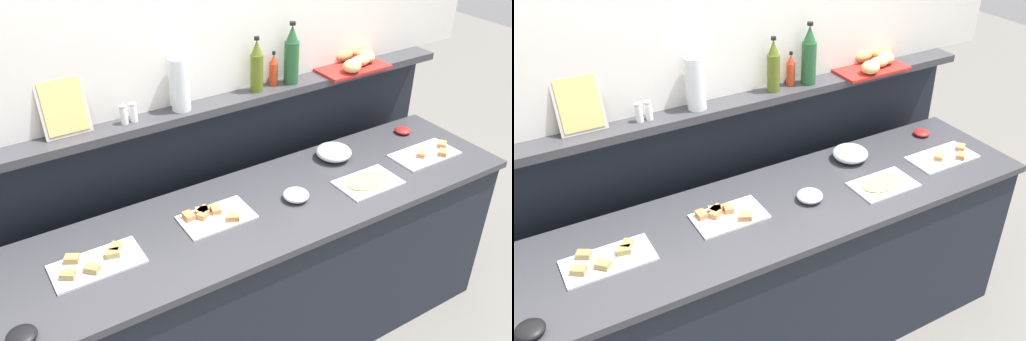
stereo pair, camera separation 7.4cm
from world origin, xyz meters
TOP-DOWN VIEW (x-y plane):
  - ground_plane at (0.00, 0.60)m, footprint 12.00×12.00m
  - buffet_counter at (0.00, 0.00)m, footprint 2.56×0.66m
  - back_ledge_unit at (0.00, 0.51)m, footprint 2.76×0.22m
  - sandwich_platter_front at (0.97, -0.06)m, footprint 0.36×0.19m
  - sandwich_platter_side at (-0.26, 0.04)m, footprint 0.32×0.19m
  - sandwich_platter_rear at (-0.80, 0.01)m, footprint 0.36×0.19m
  - cold_cuts_platter at (0.52, -0.11)m, footprint 0.31×0.20m
  - glass_bowl_large at (0.14, -0.03)m, footprint 0.12×0.12m
  - glass_bowl_medium at (0.53, 0.18)m, footprint 0.19×0.19m
  - condiment_bowl_cream at (-1.13, -0.23)m, footprint 0.10×0.10m
  - condiment_bowl_dark at (1.04, 0.19)m, footprint 0.09×0.09m
  - wine_bottle_green at (0.41, 0.42)m, footprint 0.08×0.08m
  - hot_sauce_bottle at (0.32, 0.45)m, footprint 0.04×0.04m
  - olive_oil_bottle at (0.21, 0.43)m, footprint 0.06×0.06m
  - salt_shaker at (-0.48, 0.43)m, footprint 0.03×0.03m
  - pepper_shaker at (-0.43, 0.43)m, footprint 0.03×0.03m
  - bread_basket at (0.85, 0.44)m, footprint 0.41×0.30m
  - framed_picture at (-0.72, 0.47)m, footprint 0.20×0.08m
  - water_carafe at (-0.20, 0.43)m, footprint 0.09×0.09m

SIDE VIEW (x-z plane):
  - ground_plane at x=0.00m, z-range 0.00..0.00m
  - buffet_counter at x=0.00m, z-range 0.00..0.92m
  - back_ledge_unit at x=0.00m, z-range 0.03..1.31m
  - sandwich_platter_front at x=0.97m, z-range 0.91..0.94m
  - cold_cuts_platter at x=0.52m, z-range 0.92..0.94m
  - sandwich_platter_rear at x=-0.80m, z-range 0.91..0.95m
  - sandwich_platter_side at x=-0.26m, z-range 0.91..0.95m
  - condiment_bowl_dark at x=1.04m, z-range 0.92..0.95m
  - condiment_bowl_cream at x=-1.13m, z-range 0.92..0.95m
  - glass_bowl_large at x=0.14m, z-range 0.92..0.96m
  - glass_bowl_medium at x=0.53m, z-range 0.91..0.99m
  - bread_basket at x=0.85m, z-range 1.28..1.36m
  - salt_shaker at x=-0.48m, z-range 1.28..1.37m
  - pepper_shaker at x=-0.43m, z-range 1.28..1.37m
  - hot_sauce_bottle at x=0.32m, z-range 1.27..1.45m
  - olive_oil_bottle at x=0.21m, z-range 1.27..1.54m
  - water_carafe at x=-0.20m, z-range 1.28..1.53m
  - framed_picture at x=-0.72m, z-range 1.28..1.53m
  - wine_bottle_green at x=0.41m, z-range 1.27..1.58m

